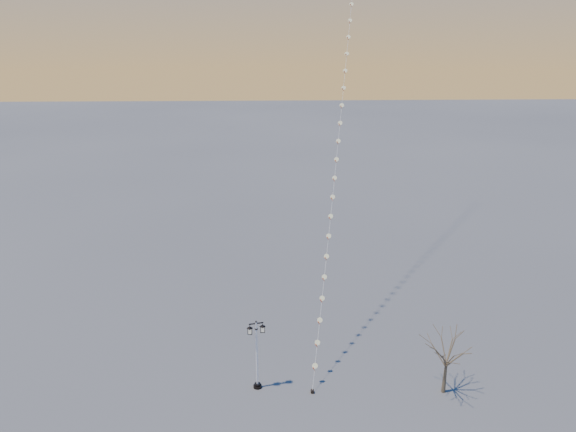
{
  "coord_description": "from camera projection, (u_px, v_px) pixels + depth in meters",
  "views": [
    {
      "loc": [
        -1.37,
        -25.3,
        19.4
      ],
      "look_at": [
        -0.18,
        4.86,
        9.19
      ],
      "focal_mm": 32.9,
      "sensor_mm": 36.0,
      "label": 1
    }
  ],
  "objects": [
    {
      "name": "bare_tree",
      "position": [
        447.0,
        353.0,
        29.63
      ],
      "size": [
        2.26,
        2.26,
        3.76
      ],
      "rotation": [
        0.0,
        0.0,
        0.38
      ],
      "color": "brown",
      "rests_on": "ground"
    },
    {
      "name": "ground",
      "position": [
        294.0,
        395.0,
        30.21
      ],
      "size": [
        300.0,
        300.0,
        0.0
      ],
      "primitive_type": "plane",
      "color": "#4C4D4E",
      "rests_on": "ground"
    },
    {
      "name": "kite_train",
      "position": [
        348.0,
        21.0,
        39.2
      ],
      "size": [
        8.08,
        32.92,
        41.41
      ],
      "rotation": [
        0.0,
        0.0,
        -0.33
      ],
      "color": "black",
      "rests_on": "ground"
    },
    {
      "name": "street_lamp",
      "position": [
        257.0,
        351.0,
        30.08
      ],
      "size": [
        1.1,
        0.55,
        4.41
      ],
      "rotation": [
        0.0,
        0.0,
        0.22
      ],
      "color": "black",
      "rests_on": "ground"
    }
  ]
}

